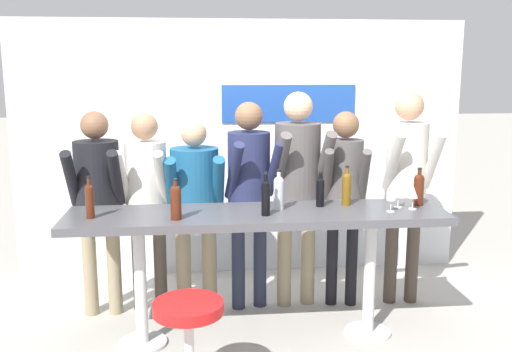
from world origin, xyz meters
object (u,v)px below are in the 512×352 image
at_px(wine_bottle_4, 266,196).
at_px(wine_bottle_5, 320,191).
at_px(person_right, 344,186).
at_px(tasting_table, 257,230).
at_px(person_center, 249,182).
at_px(wine_glass_0, 399,191).
at_px(bar_stool, 189,335).
at_px(wine_bottle_0, 419,188).
at_px(wine_bottle_6, 90,199).
at_px(wine_bottle_3, 176,201).
at_px(person_left, 146,190).
at_px(wine_bottle_1, 279,191).
at_px(wine_bottle_2, 347,187).
at_px(person_center_left, 195,196).
at_px(person_far_right, 406,173).
at_px(wine_glass_1, 391,195).
at_px(wine_glass_2, 413,193).
at_px(person_far_left, 98,191).
at_px(person_center_right, 298,176).

relative_size(wine_bottle_4, wine_bottle_5, 1.17).
height_order(person_right, wine_bottle_5, person_right).
relative_size(tasting_table, person_right, 1.65).
height_order(person_center, wine_bottle_5, person_center).
relative_size(wine_bottle_4, wine_glass_0, 1.78).
xyz_separation_m(bar_stool, wine_glass_0, (1.57, 0.80, 0.69)).
relative_size(wine_bottle_0, wine_bottle_6, 0.96).
bearing_deg(wine_bottle_3, wine_bottle_5, 14.02).
height_order(person_left, wine_glass_0, person_left).
relative_size(wine_bottle_1, wine_bottle_2, 0.99).
height_order(person_center, wine_bottle_4, person_center).
bearing_deg(person_center_left, wine_bottle_2, -22.76).
distance_m(wine_bottle_0, wine_bottle_6, 2.44).
bearing_deg(wine_glass_0, person_center, 152.08).
bearing_deg(person_far_right, wine_glass_0, -112.96).
xyz_separation_m(person_left, person_right, (1.65, -0.06, 0.01)).
xyz_separation_m(wine_bottle_3, wine_glass_1, (1.56, 0.06, -0.01)).
xyz_separation_m(bar_stool, wine_bottle_4, (0.55, 0.68, 0.70)).
distance_m(person_right, wine_bottle_0, 0.67).
relative_size(person_left, wine_bottle_6, 5.58).
distance_m(person_center_left, wine_glass_2, 1.75).
xyz_separation_m(person_far_left, wine_bottle_5, (1.73, -0.46, 0.07)).
height_order(wine_bottle_0, wine_bottle_4, wine_bottle_4).
height_order(person_right, wine_glass_0, person_right).
distance_m(tasting_table, wine_glass_1, 1.01).
relative_size(wine_bottle_1, wine_bottle_3, 1.05).
bearing_deg(person_right, wine_bottle_2, -92.13).
bearing_deg(person_far_left, wine_bottle_0, -11.60).
bearing_deg(person_far_left, person_center, 0.22).
xyz_separation_m(wine_bottle_3, wine_glass_2, (1.75, 0.11, -0.01)).
distance_m(person_center_left, wine_glass_0, 1.65).
relative_size(wine_bottle_3, wine_glass_1, 1.64).
relative_size(person_center, wine_bottle_5, 6.57).
bearing_deg(person_center, wine_bottle_5, -53.96).
distance_m(person_far_right, wine_bottle_5, 0.95).
bearing_deg(person_center_right, person_far_left, 176.15).
distance_m(bar_stool, wine_bottle_2, 1.67).
bearing_deg(tasting_table, person_far_right, 23.10).
height_order(tasting_table, wine_bottle_6, wine_bottle_6).
relative_size(person_far_left, wine_glass_0, 9.63).
xyz_separation_m(person_far_right, wine_glass_0, (-0.26, -0.55, -0.03)).
height_order(person_center_left, wine_glass_1, person_center_left).
distance_m(person_center, wine_bottle_1, 0.56).
xyz_separation_m(person_center, wine_glass_0, (1.08, -0.57, 0.02)).
height_order(person_far_left, wine_glass_1, person_far_left).
xyz_separation_m(person_center_right, wine_glass_0, (0.67, -0.59, -0.02)).
distance_m(wine_bottle_1, wine_glass_1, 0.82).
xyz_separation_m(person_far_left, person_center_left, (0.78, 0.04, -0.07)).
bearing_deg(wine_glass_2, person_left, 161.69).
bearing_deg(bar_stool, tasting_table, 57.32).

